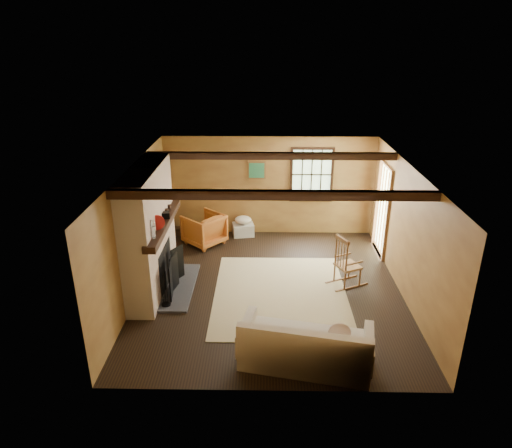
{
  "coord_description": "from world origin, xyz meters",
  "views": [
    {
      "loc": [
        -0.13,
        -7.7,
        4.55
      ],
      "look_at": [
        -0.27,
        0.4,
        1.19
      ],
      "focal_mm": 32.0,
      "sensor_mm": 36.0,
      "label": 1
    }
  ],
  "objects_px": {
    "sofa": "(306,349)",
    "fireplace": "(151,236)",
    "laundry_basket": "(243,229)",
    "armchair": "(204,229)",
    "rocking_chair": "(346,264)"
  },
  "relations": [
    {
      "from": "rocking_chair",
      "to": "armchair",
      "type": "bearing_deg",
      "value": 32.45
    },
    {
      "from": "armchair",
      "to": "fireplace",
      "type": "bearing_deg",
      "value": 22.95
    },
    {
      "from": "rocking_chair",
      "to": "laundry_basket",
      "type": "height_order",
      "value": "rocking_chair"
    },
    {
      "from": "laundry_basket",
      "to": "armchair",
      "type": "relative_size",
      "value": 0.61
    },
    {
      "from": "rocking_chair",
      "to": "sofa",
      "type": "bearing_deg",
      "value": 131.75
    },
    {
      "from": "fireplace",
      "to": "rocking_chair",
      "type": "xyz_separation_m",
      "value": [
        3.71,
        0.2,
        -0.66
      ]
    },
    {
      "from": "laundry_basket",
      "to": "fireplace",
      "type": "bearing_deg",
      "value": -122.07
    },
    {
      "from": "laundry_basket",
      "to": "armchair",
      "type": "bearing_deg",
      "value": -150.49
    },
    {
      "from": "fireplace",
      "to": "armchair",
      "type": "xyz_separation_m",
      "value": [
        0.71,
        2.05,
        -0.73
      ]
    },
    {
      "from": "sofa",
      "to": "fireplace",
      "type": "bearing_deg",
      "value": 152.8
    },
    {
      "from": "sofa",
      "to": "armchair",
      "type": "distance_m",
      "value": 4.69
    },
    {
      "from": "laundry_basket",
      "to": "sofa",
      "type": "bearing_deg",
      "value": -76.57
    },
    {
      "from": "sofa",
      "to": "laundry_basket",
      "type": "bearing_deg",
      "value": 114.9
    },
    {
      "from": "fireplace",
      "to": "laundry_basket",
      "type": "xyz_separation_m",
      "value": [
        1.6,
        2.55,
        -0.95
      ]
    },
    {
      "from": "rocking_chair",
      "to": "armchair",
      "type": "height_order",
      "value": "rocking_chair"
    }
  ]
}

